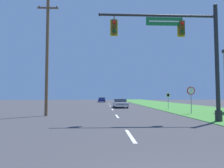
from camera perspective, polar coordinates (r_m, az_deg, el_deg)
grass_verge_right at (r=34.59m, az=17.24°, el=-5.98°), size 10.00×110.00×0.04m
road_center_line at (r=24.61m, az=0.14°, el=-7.30°), size 0.16×34.80×0.01m
signal_mast at (r=14.32m, az=21.07°, el=9.16°), size 8.10×0.47×7.86m
car_ahead at (r=28.64m, az=2.37°, el=-5.54°), size 1.95×4.54×1.19m
far_car at (r=52.66m, az=-2.92°, el=-4.53°), size 1.82×4.67×1.19m
stop_sign at (r=20.09m, az=21.64°, el=-2.65°), size 0.76×0.07×2.50m
route_sign_post at (r=26.07m, az=15.75°, el=-3.60°), size 0.55×0.06×2.03m
utility_pole_near at (r=18.19m, az=-18.05°, el=8.16°), size 1.80×0.26×10.24m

